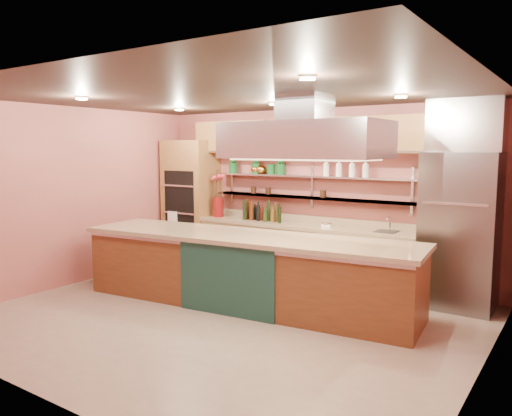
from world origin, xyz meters
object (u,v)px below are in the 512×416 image
Objects in this scene: kitchen_scale at (327,224)px; flower_vase at (218,207)px; island at (245,270)px; refrigerator at (460,231)px; green_canister at (271,169)px; copper_kettle at (261,169)px.

flower_vase is at bearing 179.09° from kitchen_scale.
island is at bearing -42.34° from flower_vase.
island is (-2.44, -1.53, -0.56)m from refrigerator.
kitchen_scale reaches higher than island.
refrigerator is at bearing 25.90° from island.
copper_kettle is at bearing 180.00° from green_canister.
copper_kettle is (-3.34, 0.23, 0.74)m from refrigerator.
green_canister reaches higher than flower_vase.
island is 28.19× the size of green_canister.
flower_vase is (-1.69, 1.54, 0.62)m from island.
refrigerator reaches higher than kitchen_scale.
copper_kettle is at bearing 111.02° from island.
island is at bearing -62.88° from copper_kettle.
green_canister is at bearing 175.81° from refrigerator.
island is 2.30m from green_canister.
copper_kettle is at bearing 176.06° from refrigerator.
kitchen_scale is at bearing 0.00° from flower_vase.
island is 1.68m from kitchen_scale.
green_canister is (0.20, 0.00, 0.01)m from copper_kettle.
kitchen_scale is at bearing -9.03° from copper_kettle.
green_canister reaches higher than copper_kettle.
flower_vase is 2.14× the size of green_canister.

